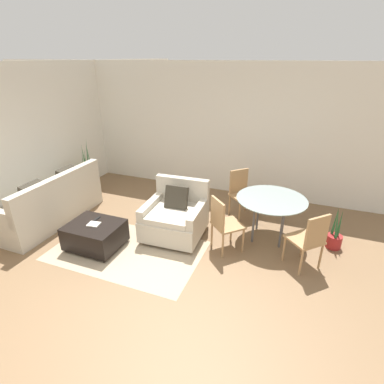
% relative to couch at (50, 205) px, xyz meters
% --- Properties ---
extents(ground_plane, '(20.00, 20.00, 0.00)m').
position_rel_couch_xyz_m(ground_plane, '(2.57, -1.06, -0.31)').
color(ground_plane, brown).
extents(wall_back, '(12.00, 0.06, 2.75)m').
position_rel_couch_xyz_m(wall_back, '(2.57, 2.54, 1.06)').
color(wall_back, white).
rests_on(wall_back, ground_plane).
extents(wall_left, '(0.06, 12.00, 2.75)m').
position_rel_couch_xyz_m(wall_left, '(-0.58, 0.44, 1.06)').
color(wall_left, white).
rests_on(wall_left, ground_plane).
extents(area_rug, '(2.33, 1.43, 0.01)m').
position_rel_couch_xyz_m(area_rug, '(1.84, -0.33, -0.31)').
color(area_rug, tan).
rests_on(area_rug, ground_plane).
extents(couch, '(0.90, 2.03, 0.94)m').
position_rel_couch_xyz_m(couch, '(0.00, 0.00, 0.00)').
color(couch, beige).
rests_on(couch, ground_plane).
extents(armchair, '(0.99, 0.99, 0.92)m').
position_rel_couch_xyz_m(armchair, '(2.36, 0.40, 0.03)').
color(armchair, beige).
rests_on(armchair, ground_plane).
extents(ottoman, '(0.83, 0.68, 0.41)m').
position_rel_couch_xyz_m(ottoman, '(1.32, -0.40, -0.09)').
color(ottoman, black).
rests_on(ottoman, ground_plane).
extents(book_stack, '(0.20, 0.18, 0.02)m').
position_rel_couch_xyz_m(book_stack, '(1.33, -0.42, 0.11)').
color(book_stack, beige).
rests_on(book_stack, ottoman).
extents(tv_remote_primary, '(0.04, 0.15, 0.01)m').
position_rel_couch_xyz_m(tv_remote_primary, '(1.25, -0.24, 0.10)').
color(tv_remote_primary, black).
rests_on(tv_remote_primary, ottoman).
extents(potted_plant, '(0.34, 0.34, 1.23)m').
position_rel_couch_xyz_m(potted_plant, '(-0.18, 1.35, -0.07)').
color(potted_plant, brown).
rests_on(potted_plant, ground_plane).
extents(dining_table, '(1.13, 1.13, 0.73)m').
position_rel_couch_xyz_m(dining_table, '(3.86, 0.86, 0.34)').
color(dining_table, '#8C9E99').
rests_on(dining_table, ground_plane).
extents(dining_chair_near_left, '(0.59, 0.59, 0.90)m').
position_rel_couch_xyz_m(dining_chair_near_left, '(3.23, 0.24, 0.20)').
color(dining_chair_near_left, tan).
rests_on(dining_chair_near_left, ground_plane).
extents(dining_chair_near_right, '(0.59, 0.59, 0.90)m').
position_rel_couch_xyz_m(dining_chair_near_right, '(4.48, 0.24, 0.20)').
color(dining_chair_near_right, tan).
rests_on(dining_chair_near_right, ground_plane).
extents(dining_chair_far_left, '(0.59, 0.59, 0.90)m').
position_rel_couch_xyz_m(dining_chair_far_left, '(3.23, 1.49, 0.20)').
color(dining_chair_far_left, tan).
rests_on(dining_chair_far_left, ground_plane).
extents(potted_plant_small, '(0.23, 0.23, 0.75)m').
position_rel_couch_xyz_m(potted_plant_small, '(4.89, 0.95, -0.14)').
color(potted_plant_small, maroon).
rests_on(potted_plant_small, ground_plane).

